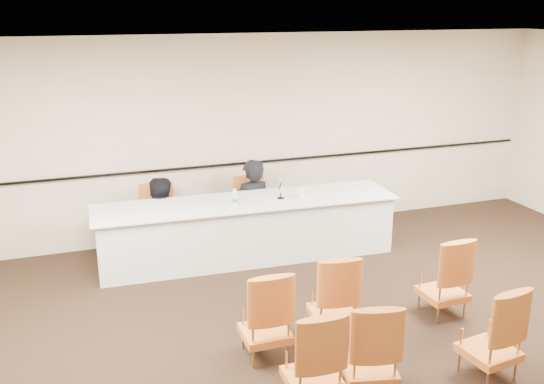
{
  "coord_description": "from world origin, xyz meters",
  "views": [
    {
      "loc": [
        -2.54,
        -4.53,
        3.39
      ],
      "look_at": [
        -0.04,
        2.6,
        1.04
      ],
      "focal_mm": 40.0,
      "sensor_mm": 36.0,
      "label": 1
    }
  ],
  "objects_px": {
    "water_bottle": "(235,197)",
    "aud_chair_front_right": "(444,275)",
    "panelist_second_chair": "(159,219)",
    "coffee_cup": "(302,194)",
    "panelist_main": "(252,215)",
    "panelist_second": "(160,233)",
    "aud_chair_back_left": "(313,356)",
    "aud_chair_front_left": "(265,313)",
    "microphone": "(281,189)",
    "panel_table": "(247,229)",
    "aud_chair_front_mid": "(333,294)",
    "aud_chair_back_mid": "(370,347)",
    "panelist_main_chair": "(252,210)",
    "aud_chair_back_right": "(491,330)",
    "drinking_glass": "(264,199)"
  },
  "relations": [
    {
      "from": "microphone",
      "to": "coffee_cup",
      "type": "relative_size",
      "value": 2.35
    },
    {
      "from": "coffee_cup",
      "to": "aud_chair_back_left",
      "type": "relative_size",
      "value": 0.12
    },
    {
      "from": "panelist_main_chair",
      "to": "coffee_cup",
      "type": "xyz_separation_m",
      "value": [
        0.51,
        -0.7,
        0.41
      ]
    },
    {
      "from": "panel_table",
      "to": "aud_chair_front_left",
      "type": "distance_m",
      "value": 2.5
    },
    {
      "from": "panelist_second",
      "to": "coffee_cup",
      "type": "bearing_deg",
      "value": 155.6
    },
    {
      "from": "microphone",
      "to": "coffee_cup",
      "type": "xyz_separation_m",
      "value": [
        0.3,
        -0.04,
        -0.08
      ]
    },
    {
      "from": "water_bottle",
      "to": "coffee_cup",
      "type": "relative_size",
      "value": 1.91
    },
    {
      "from": "panelist_main_chair",
      "to": "aud_chair_back_mid",
      "type": "bearing_deg",
      "value": -89.55
    },
    {
      "from": "panelist_second_chair",
      "to": "drinking_glass",
      "type": "height_order",
      "value": "panelist_second_chair"
    },
    {
      "from": "coffee_cup",
      "to": "panel_table",
      "type": "bearing_deg",
      "value": 171.89
    },
    {
      "from": "drinking_glass",
      "to": "panelist_second",
      "type": "bearing_deg",
      "value": 149.32
    },
    {
      "from": "panelist_main",
      "to": "water_bottle",
      "type": "distance_m",
      "value": 0.98
    },
    {
      "from": "panelist_main_chair",
      "to": "water_bottle",
      "type": "height_order",
      "value": "water_bottle"
    },
    {
      "from": "aud_chair_front_mid",
      "to": "aud_chair_back_right",
      "type": "xyz_separation_m",
      "value": [
        1.08,
        -1.16,
        0.0
      ]
    },
    {
      "from": "microphone",
      "to": "water_bottle",
      "type": "xyz_separation_m",
      "value": [
        -0.66,
        -0.03,
        -0.03
      ]
    },
    {
      "from": "panelist_second_chair",
      "to": "aud_chair_front_left",
      "type": "relative_size",
      "value": 1.0
    },
    {
      "from": "panelist_second_chair",
      "to": "aud_chair_front_right",
      "type": "distance_m",
      "value": 4.0
    },
    {
      "from": "aud_chair_front_left",
      "to": "aud_chair_front_right",
      "type": "distance_m",
      "value": 2.19
    },
    {
      "from": "panelist_second_chair",
      "to": "aud_chair_back_right",
      "type": "height_order",
      "value": "same"
    },
    {
      "from": "aud_chair_front_right",
      "to": "aud_chair_back_left",
      "type": "height_order",
      "value": "same"
    },
    {
      "from": "panelist_second_chair",
      "to": "aud_chair_front_right",
      "type": "relative_size",
      "value": 1.0
    },
    {
      "from": "panelist_second",
      "to": "water_bottle",
      "type": "distance_m",
      "value": 1.35
    },
    {
      "from": "drinking_glass",
      "to": "aud_chair_back_left",
      "type": "height_order",
      "value": "aud_chair_back_left"
    },
    {
      "from": "panelist_second_chair",
      "to": "aud_chair_back_mid",
      "type": "distance_m",
      "value": 4.16
    },
    {
      "from": "panelist_main_chair",
      "to": "aud_chair_back_left",
      "type": "xyz_separation_m",
      "value": [
        -0.68,
        -3.89,
        0.0
      ]
    },
    {
      "from": "panelist_main",
      "to": "panelist_second",
      "type": "height_order",
      "value": "panelist_main"
    },
    {
      "from": "aud_chair_front_left",
      "to": "aud_chair_front_mid",
      "type": "xyz_separation_m",
      "value": [
        0.8,
        0.14,
        0.0
      ]
    },
    {
      "from": "water_bottle",
      "to": "aud_chair_front_right",
      "type": "height_order",
      "value": "water_bottle"
    },
    {
      "from": "panelist_second_chair",
      "to": "aud_chair_front_right",
      "type": "xyz_separation_m",
      "value": [
        2.73,
        -2.92,
        0.0
      ]
    },
    {
      "from": "panelist_main",
      "to": "aud_chair_front_right",
      "type": "relative_size",
      "value": 1.8
    },
    {
      "from": "aud_chair_front_mid",
      "to": "aud_chair_front_right",
      "type": "xyz_separation_m",
      "value": [
        1.38,
        0.02,
        0.0
      ]
    },
    {
      "from": "panelist_main_chair",
      "to": "drinking_glass",
      "type": "height_order",
      "value": "panelist_main_chair"
    },
    {
      "from": "panelist_main_chair",
      "to": "panel_table",
      "type": "bearing_deg",
      "value": -111.03
    },
    {
      "from": "panelist_second",
      "to": "aud_chair_front_left",
      "type": "relative_size",
      "value": 1.73
    },
    {
      "from": "panelist_main_chair",
      "to": "aud_chair_front_right",
      "type": "relative_size",
      "value": 1.0
    },
    {
      "from": "microphone",
      "to": "aud_chair_back_right",
      "type": "distance_m",
      "value": 3.53
    },
    {
      "from": "panelist_main",
      "to": "panelist_main_chair",
      "type": "xyz_separation_m",
      "value": [
        0.0,
        0.0,
        0.08
      ]
    },
    {
      "from": "panelist_main",
      "to": "panelist_second_chair",
      "type": "relative_size",
      "value": 1.8
    },
    {
      "from": "aud_chair_front_mid",
      "to": "aud_chair_back_mid",
      "type": "relative_size",
      "value": 1.0
    },
    {
      "from": "aud_chair_back_left",
      "to": "water_bottle",
      "type": "bearing_deg",
      "value": 87.63
    },
    {
      "from": "drinking_glass",
      "to": "aud_chair_back_right",
      "type": "bearing_deg",
      "value": -71.38
    },
    {
      "from": "aud_chair_front_mid",
      "to": "microphone",
      "type": "bearing_deg",
      "value": 91.8
    },
    {
      "from": "drinking_glass",
      "to": "aud_chair_front_left",
      "type": "relative_size",
      "value": 0.11
    },
    {
      "from": "water_bottle",
      "to": "aud_chair_back_mid",
      "type": "relative_size",
      "value": 0.23
    },
    {
      "from": "coffee_cup",
      "to": "aud_chair_front_mid",
      "type": "bearing_deg",
      "value": -103.59
    },
    {
      "from": "panelist_second",
      "to": "aud_chair_back_mid",
      "type": "height_order",
      "value": "panelist_second"
    },
    {
      "from": "aud_chair_back_left",
      "to": "aud_chair_back_right",
      "type": "bearing_deg",
      "value": -3.37
    },
    {
      "from": "panelist_main_chair",
      "to": "aud_chair_front_right",
      "type": "height_order",
      "value": "same"
    },
    {
      "from": "microphone",
      "to": "aud_chair_front_right",
      "type": "bearing_deg",
      "value": -48.79
    },
    {
      "from": "panel_table",
      "to": "aud_chair_front_mid",
      "type": "xyz_separation_m",
      "value": [
        0.24,
        -2.29,
        0.06
      ]
    }
  ]
}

